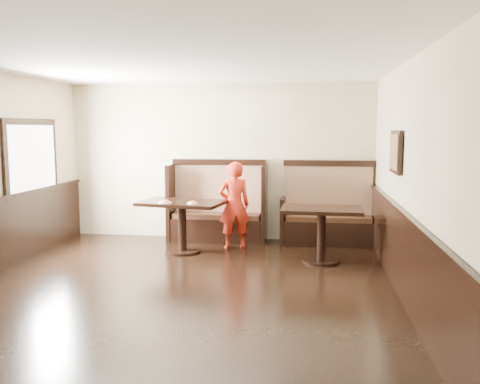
% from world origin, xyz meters
% --- Properties ---
extents(ground, '(7.00, 7.00, 0.00)m').
position_xyz_m(ground, '(0.00, 0.00, 0.00)').
color(ground, black).
rests_on(ground, ground).
extents(room_shell, '(7.00, 7.00, 7.00)m').
position_xyz_m(room_shell, '(-0.30, 0.28, 0.67)').
color(room_shell, '#C8B691').
rests_on(room_shell, ground).
extents(booth_main, '(1.75, 0.72, 1.45)m').
position_xyz_m(booth_main, '(0.00, 3.30, 0.53)').
color(booth_main, black).
rests_on(booth_main, ground).
extents(booth_neighbor, '(1.65, 0.72, 1.45)m').
position_xyz_m(booth_neighbor, '(1.95, 3.29, 0.48)').
color(booth_neighbor, black).
rests_on(booth_neighbor, ground).
extents(table_main, '(1.44, 1.04, 0.84)m').
position_xyz_m(table_main, '(-0.41, 2.33, 0.64)').
color(table_main, black).
rests_on(table_main, ground).
extents(table_neighbor, '(1.21, 0.82, 0.83)m').
position_xyz_m(table_neighbor, '(1.80, 2.02, 0.62)').
color(table_neighbor, black).
rests_on(table_neighbor, ground).
extents(child, '(0.62, 0.50, 1.46)m').
position_xyz_m(child, '(0.38, 2.72, 0.73)').
color(child, red).
rests_on(child, ground).
extents(pizza_plate_left, '(0.21, 0.21, 0.04)m').
position_xyz_m(pizza_plate_left, '(-0.63, 2.12, 0.85)').
color(pizza_plate_left, white).
rests_on(pizza_plate_left, table_main).
extents(pizza_plate_right, '(0.17, 0.17, 0.03)m').
position_xyz_m(pizza_plate_right, '(-0.19, 2.13, 0.85)').
color(pizza_plate_right, white).
rests_on(pizza_plate_right, table_main).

